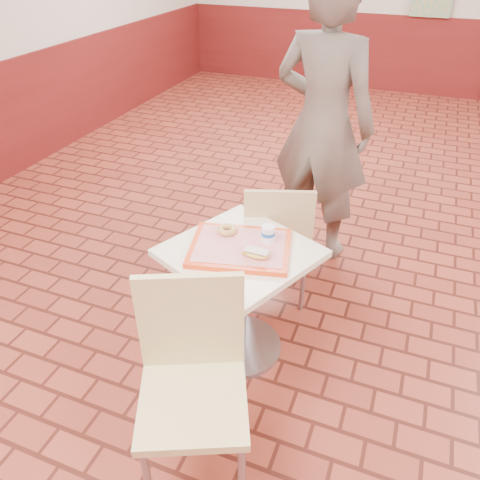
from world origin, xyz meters
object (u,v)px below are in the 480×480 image
(customer, at_px, (323,125))
(paper_cup, at_px, (268,234))
(long_john_donut, at_px, (256,254))
(ring_donut, at_px, (227,230))
(chair_main_back, at_px, (277,238))
(main_table, at_px, (240,285))
(serving_tray, at_px, (240,248))
(chair_main_front, at_px, (193,373))

(customer, relative_size, paper_cup, 22.01)
(customer, relative_size, long_john_donut, 13.86)
(long_john_donut, distance_m, paper_cup, 0.15)
(ring_donut, xyz_separation_m, long_john_donut, (0.21, -0.15, 0.00))
(chair_main_back, bearing_deg, long_john_donut, 76.76)
(main_table, height_order, long_john_donut, long_john_donut)
(customer, bearing_deg, chair_main_back, 95.33)
(main_table, height_order, customer, customer)
(paper_cup, bearing_deg, long_john_donut, -93.98)
(chair_main_back, relative_size, serving_tray, 1.73)
(main_table, distance_m, chair_main_front, 0.65)
(chair_main_front, height_order, serving_tray, chair_main_front)
(main_table, relative_size, chair_main_back, 0.81)
(chair_main_front, relative_size, customer, 0.49)
(serving_tray, distance_m, ring_donut, 0.14)
(main_table, relative_size, chair_main_front, 0.74)
(customer, bearing_deg, main_table, 95.28)
(customer, xyz_separation_m, serving_tray, (-0.12, -1.16, -0.24))
(main_table, xyz_separation_m, customer, (0.12, 1.16, 0.48))
(serving_tray, bearing_deg, chair_main_back, 84.17)
(serving_tray, bearing_deg, chair_main_front, -85.55)
(chair_main_front, relative_size, chair_main_back, 1.10)
(chair_main_back, height_order, serving_tray, chair_main_back)
(chair_main_front, bearing_deg, customer, 63.37)
(main_table, bearing_deg, long_john_donut, -31.59)
(ring_donut, bearing_deg, paper_cup, 0.40)
(chair_main_front, xyz_separation_m, customer, (0.07, 1.80, 0.42))
(customer, height_order, paper_cup, customer)
(customer, bearing_deg, chair_main_front, 98.92)
(customer, bearing_deg, paper_cup, 100.90)
(serving_tray, height_order, long_john_donut, long_john_donut)
(chair_main_front, height_order, chair_main_back, chair_main_front)
(ring_donut, relative_size, paper_cup, 1.17)
(chair_main_back, bearing_deg, main_table, 64.98)
(main_table, bearing_deg, paper_cup, 36.14)
(chair_main_back, height_order, long_john_donut, chair_main_back)
(long_john_donut, bearing_deg, customer, 89.41)
(chair_main_front, distance_m, chair_main_back, 1.12)
(customer, height_order, long_john_donut, customer)
(main_table, distance_m, customer, 1.26)
(ring_donut, distance_m, long_john_donut, 0.25)
(serving_tray, distance_m, long_john_donut, 0.13)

